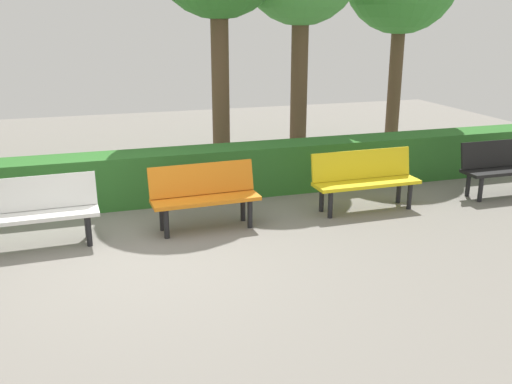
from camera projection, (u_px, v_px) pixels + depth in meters
The scene contains 6 objects.
ground_plane at pixel (144, 254), 6.87m from camera, with size 21.08×21.08×0.00m, color gray.
bench_black at pixel (502, 166), 9.01m from camera, with size 1.36×0.47×0.86m.
bench_yellow at pixel (365, 177), 8.34m from camera, with size 1.59×0.47×0.86m.
bench_orange at pixel (204, 193), 7.60m from camera, with size 1.45×0.53×0.86m.
bench_white at pixel (30, 209), 6.97m from camera, with size 1.62×0.51×0.86m.
hedge_row at pixel (195, 174), 8.87m from camera, with size 17.08×0.62×0.78m, color #2D6B28.
Camera 1 is at (0.61, 6.45, 2.75)m, focal length 40.04 mm.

